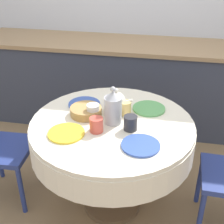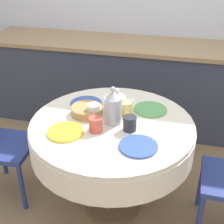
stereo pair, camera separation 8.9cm
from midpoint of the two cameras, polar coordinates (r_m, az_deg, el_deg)
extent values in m
plane|color=#8E704C|center=(2.56, 1.03, -16.42)|extent=(12.00, 12.00, 0.00)
cube|color=#383D4C|center=(3.36, 5.98, 4.63)|extent=(3.20, 0.60, 0.87)
cube|color=#A37F56|center=(3.20, 6.41, 12.02)|extent=(3.24, 0.64, 0.04)
cylinder|color=brown|center=(2.54, 1.04, -16.10)|extent=(0.44, 0.44, 0.04)
cylinder|color=brown|center=(2.36, 1.10, -11.51)|extent=(0.11, 0.11, 0.50)
cylinder|color=silver|center=(2.15, 1.18, -4.66)|extent=(1.11, 1.11, 0.18)
cylinder|color=silver|center=(2.09, 1.21, -2.28)|extent=(1.10, 1.10, 0.03)
cylinder|color=navy|center=(2.26, 16.77, -18.34)|extent=(0.04, 0.04, 0.42)
cylinder|color=navy|center=(2.51, 16.90, -12.47)|extent=(0.04, 0.04, 0.42)
cube|color=navy|center=(2.51, -17.73, -5.94)|extent=(0.41, 0.41, 0.04)
cylinder|color=navy|center=(2.70, -11.94, -8.35)|extent=(0.04, 0.04, 0.42)
cylinder|color=navy|center=(2.46, -15.08, -13.22)|extent=(0.04, 0.04, 0.42)
cylinder|color=navy|center=(2.84, -18.57, -7.22)|extent=(0.04, 0.04, 0.42)
cylinder|color=yellow|center=(1.99, -7.25, -3.64)|extent=(0.23, 0.23, 0.01)
cylinder|color=#CC4C3D|center=(1.97, -1.74, -2.28)|extent=(0.09, 0.09, 0.10)
cylinder|color=#3856AD|center=(1.86, 6.21, -6.25)|extent=(0.23, 0.23, 0.01)
cylinder|color=#28282D|center=(1.99, 4.56, -2.11)|extent=(0.09, 0.09, 0.10)
cylinder|color=#3856AD|center=(2.31, -3.66, 1.55)|extent=(0.23, 0.23, 0.01)
cylinder|color=white|center=(2.13, -2.18, 0.23)|extent=(0.09, 0.09, 0.10)
cylinder|color=#5BA85B|center=(2.25, 8.13, 0.47)|extent=(0.23, 0.23, 0.01)
cylinder|color=#DBB766|center=(2.16, 3.69, 0.70)|extent=(0.09, 0.09, 0.10)
cylinder|color=#B2B2B7|center=(2.04, 1.42, 0.32)|extent=(0.12, 0.12, 0.18)
cone|color=#B2B2B7|center=(1.99, 1.46, 3.16)|extent=(0.11, 0.11, 0.04)
sphere|color=#B2B2B7|center=(1.97, 1.47, 4.17)|extent=(0.04, 0.04, 0.04)
cylinder|color=silver|center=(2.21, 2.11, 0.17)|extent=(0.08, 0.08, 0.01)
sphere|color=silver|center=(2.17, 2.14, 1.90)|extent=(0.14, 0.14, 0.14)
cylinder|color=silver|center=(2.16, 4.26, 1.82)|extent=(0.08, 0.02, 0.05)
sphere|color=silver|center=(2.14, 2.18, 3.91)|extent=(0.03, 0.03, 0.03)
cylinder|color=#AD844C|center=(2.17, -3.47, 0.28)|extent=(0.22, 0.22, 0.06)
camera|label=1|loc=(0.04, -88.76, 0.70)|focal=50.00mm
camera|label=2|loc=(0.04, 91.24, -0.70)|focal=50.00mm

